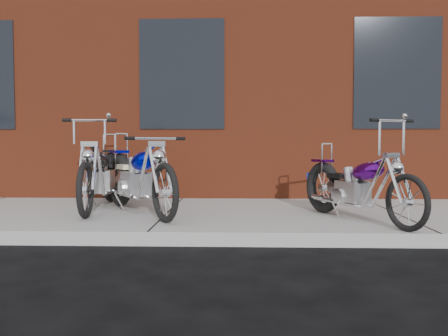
{
  "coord_description": "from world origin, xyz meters",
  "views": [
    {
      "loc": [
        0.96,
        -4.82,
        1.07
      ],
      "look_at": [
        0.77,
        0.8,
        0.77
      ],
      "focal_mm": 38.0,
      "sensor_mm": 36.0,
      "label": 1
    }
  ],
  "objects": [
    {
      "name": "ground",
      "position": [
        0.0,
        0.0,
        0.0
      ],
      "size": [
        120.0,
        120.0,
        0.0
      ],
      "primitive_type": "plane",
      "color": "black",
      "rests_on": "ground"
    },
    {
      "name": "sidewalk",
      "position": [
        0.0,
        1.5,
        0.07
      ],
      "size": [
        22.0,
        3.0,
        0.15
      ],
      "primitive_type": "cube",
      "color": "#A3A09B",
      "rests_on": "ground"
    },
    {
      "name": "building_brick",
      "position": [
        0.0,
        8.0,
        4.0
      ],
      "size": [
        22.0,
        10.0,
        8.0
      ],
      "primitive_type": "cube",
      "color": "maroon",
      "rests_on": "ground"
    },
    {
      "name": "chopper_purple",
      "position": [
        2.35,
        0.82,
        0.53
      ],
      "size": [
        1.0,
        1.93,
        1.18
      ],
      "rotation": [
        0.0,
        0.0,
        -1.12
      ],
      "color": "black",
      "rests_on": "sidewalk"
    },
    {
      "name": "chopper_blue",
      "position": [
        -0.39,
        1.36,
        0.59
      ],
      "size": [
        1.37,
        2.12,
        1.05
      ],
      "rotation": [
        0.0,
        0.0,
        -1.02
      ],
      "color": "black",
      "rests_on": "sidewalk"
    },
    {
      "name": "chopper_third",
      "position": [
        -1.0,
        1.76,
        0.59
      ],
      "size": [
        0.59,
        2.42,
        1.23
      ],
      "rotation": [
        0.0,
        0.0,
        -1.48
      ],
      "color": "black",
      "rests_on": "sidewalk"
    }
  ]
}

